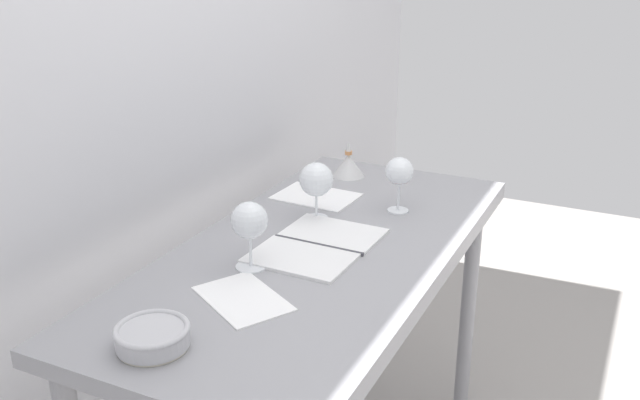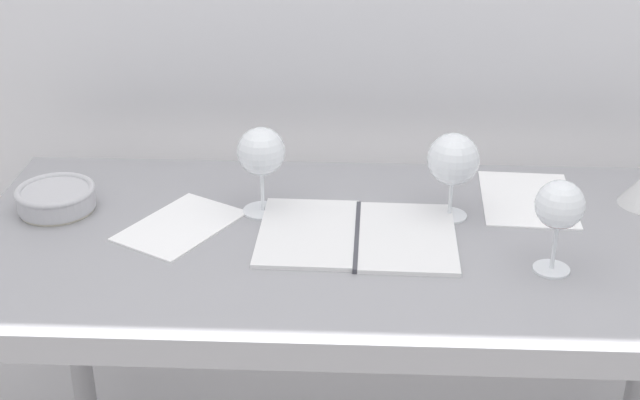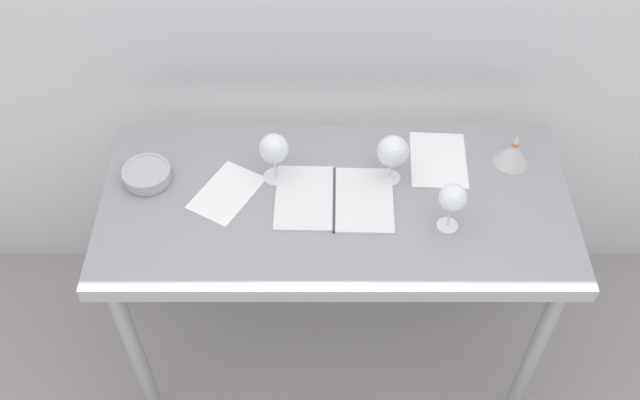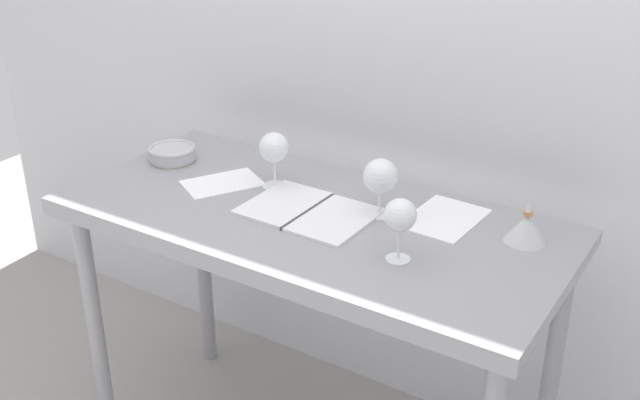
{
  "view_description": "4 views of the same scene",
  "coord_description": "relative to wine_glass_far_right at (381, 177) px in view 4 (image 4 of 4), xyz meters",
  "views": [
    {
      "loc": [
        -1.51,
        -0.74,
        1.66
      ],
      "look_at": [
        0.05,
        0.02,
        1.01
      ],
      "focal_mm": 40.13,
      "sensor_mm": 36.0,
      "label": 1
    },
    {
      "loc": [
        -0.01,
        -1.4,
        1.66
      ],
      "look_at": [
        -0.07,
        -0.0,
        0.97
      ],
      "focal_mm": 50.05,
      "sensor_mm": 36.0,
      "label": 2
    },
    {
      "loc": [
        -0.05,
        -1.41,
        2.51
      ],
      "look_at": [
        -0.04,
        -0.04,
        0.94
      ],
      "focal_mm": 40.4,
      "sensor_mm": 36.0,
      "label": 3
    },
    {
      "loc": [
        1.03,
        -1.59,
        1.84
      ],
      "look_at": [
        0.03,
        -0.0,
        0.95
      ],
      "focal_mm": 43.55,
      "sensor_mm": 36.0,
      "label": 4
    }
  ],
  "objects": [
    {
      "name": "tasting_sheet_upper",
      "position": [
        -0.49,
        -0.06,
        -0.11
      ],
      "size": [
        0.24,
        0.27,
        0.0
      ],
      "primitive_type": "cube",
      "rotation": [
        0.0,
        0.0,
        -0.52
      ],
      "color": "white",
      "rests_on": "steel_counter"
    },
    {
      "name": "back_wall",
      "position": [
        -0.17,
        0.41,
        0.29
      ],
      "size": [
        3.8,
        0.04,
        2.6
      ],
      "primitive_type": "cube",
      "color": "silver",
      "rests_on": "ground_plane"
    },
    {
      "name": "wine_glass_far_right",
      "position": [
        0.0,
        0.0,
        0.0
      ],
      "size": [
        0.1,
        0.1,
        0.16
      ],
      "color": "white",
      "rests_on": "steel_counter"
    },
    {
      "name": "tasting_sheet_lower",
      "position": [
        0.16,
        0.08,
        -0.11
      ],
      "size": [
        0.19,
        0.25,
        0.0
      ],
      "primitive_type": "cube",
      "rotation": [
        0.0,
        0.0,
        -0.05
      ],
      "color": "white",
      "rests_on": "steel_counter"
    },
    {
      "name": "open_notebook",
      "position": [
        -0.17,
        -0.09,
        -0.11
      ],
      "size": [
        0.35,
        0.26,
        0.01
      ],
      "rotation": [
        0.0,
        0.0,
        -0.02
      ],
      "color": "white",
      "rests_on": "steel_counter"
    },
    {
      "name": "wine_glass_far_left",
      "position": [
        -0.35,
        0.0,
        0.0
      ],
      "size": [
        0.09,
        0.09,
        0.17
      ],
      "color": "white",
      "rests_on": "steel_counter"
    },
    {
      "name": "steel_counter",
      "position": [
        -0.17,
        -0.09,
        -0.22
      ],
      "size": [
        1.4,
        0.65,
        0.9
      ],
      "color": "gray",
      "rests_on": "ground_plane"
    },
    {
      "name": "tasting_bowl",
      "position": [
        -0.74,
        -0.01,
        -0.09
      ],
      "size": [
        0.15,
        0.15,
        0.05
      ],
      "color": "beige",
      "rests_on": "steel_counter"
    },
    {
      "name": "decanter_funnel",
      "position": [
        0.38,
        0.07,
        -0.07
      ],
      "size": [
        0.11,
        0.11,
        0.12
      ],
      "color": "silver",
      "rests_on": "steel_counter"
    },
    {
      "name": "wine_glass_near_right",
      "position": [
        0.15,
        -0.19,
        0.0
      ],
      "size": [
        0.08,
        0.08,
        0.16
      ],
      "color": "white",
      "rests_on": "steel_counter"
    }
  ]
}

